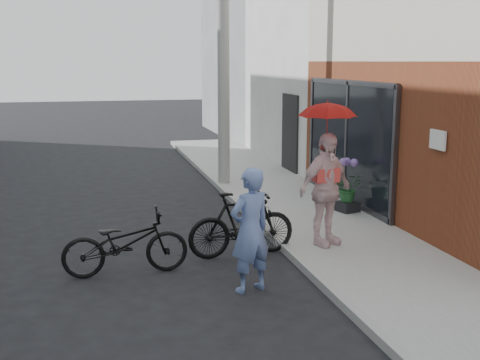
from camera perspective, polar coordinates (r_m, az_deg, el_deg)
name	(u,v)px	position (r m, az deg, el deg)	size (l,w,h in m)	color
ground	(241,275)	(8.71, 0.12, -8.97)	(80.00, 80.00, 0.00)	black
sidewalk	(325,225)	(11.14, 8.09, -4.23)	(2.20, 24.00, 0.12)	gray
curb	(265,229)	(10.76, 2.35, -4.68)	(0.12, 24.00, 0.12)	#9E9E99
plaster_building	(398,45)	(19.28, 14.75, 12.32)	(8.00, 6.00, 7.00)	white
east_building_far	(314,49)	(25.64, 7.06, 12.22)	(8.00, 8.00, 7.00)	slate
utility_pole	(223,39)	(14.28, -1.59, 13.19)	(0.28, 0.28, 7.00)	#9E9E99
officer	(250,230)	(7.87, 0.96, -4.79)	(0.61, 0.40, 1.67)	#667BB6
bike_left	(125,243)	(8.74, -10.82, -5.88)	(0.62, 1.78, 0.93)	black
bike_right	(242,224)	(9.37, 0.16, -4.18)	(0.49, 1.72, 1.03)	black
kimono_woman	(325,190)	(9.56, 8.09, -0.90)	(1.05, 0.44, 1.80)	silver
parasol	(328,108)	(9.38, 8.30, 6.73)	(0.85, 0.85, 0.75)	red
planter	(348,206)	(11.93, 10.16, -2.49)	(0.36, 0.36, 0.19)	black
potted_plant	(348,188)	(11.85, 10.22, -0.73)	(0.50, 0.43, 0.55)	#225729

